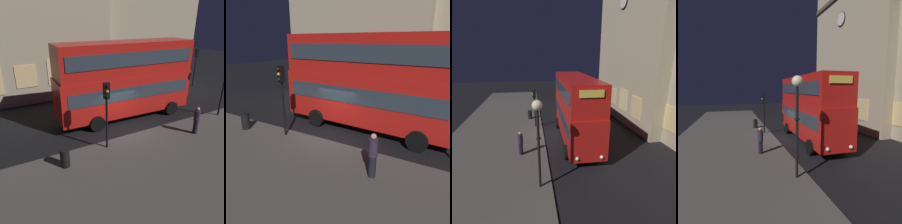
% 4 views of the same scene
% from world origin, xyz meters
% --- Properties ---
extents(ground_plane, '(80.00, 80.00, 0.00)m').
position_xyz_m(ground_plane, '(0.00, 0.00, 0.00)').
color(ground_plane, black).
extents(sidewalk_slab, '(44.00, 8.54, 0.12)m').
position_xyz_m(sidewalk_slab, '(0.00, -5.06, 0.06)').
color(sidewalk_slab, '#4C4944').
rests_on(sidewalk_slab, ground).
extents(double_decker_bus, '(10.37, 3.11, 5.58)m').
position_xyz_m(double_decker_bus, '(1.31, 1.99, 3.12)').
color(double_decker_bus, red).
rests_on(double_decker_bus, ground).
extents(traffic_light_near_kerb, '(0.36, 0.39, 3.85)m').
position_xyz_m(traffic_light_near_kerb, '(-2.01, -1.47, 2.89)').
color(traffic_light_near_kerb, black).
rests_on(traffic_light_near_kerb, sidewalk_slab).
extents(pedestrian, '(0.38, 0.38, 1.81)m').
position_xyz_m(pedestrian, '(3.77, -2.68, 1.05)').
color(pedestrian, black).
rests_on(pedestrian, sidewalk_slab).
extents(litter_bin, '(0.48, 0.48, 0.97)m').
position_xyz_m(litter_bin, '(-4.66, -2.02, 0.61)').
color(litter_bin, black).
rests_on(litter_bin, sidewalk_slab).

